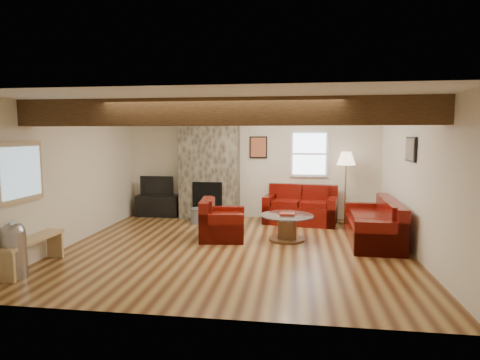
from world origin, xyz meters
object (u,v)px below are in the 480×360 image
(armchair_red, at_px, (223,219))
(tv_cabinet, at_px, (158,206))
(coffee_table, at_px, (287,228))
(television, at_px, (158,185))
(loveseat, at_px, (301,205))
(floor_lamp, at_px, (346,162))
(sofa_three, at_px, (373,221))

(armchair_red, distance_m, tv_cabinet, 2.73)
(coffee_table, height_order, television, television)
(loveseat, xyz_separation_m, floor_lamp, (0.99, 0.11, 0.96))
(loveseat, distance_m, tv_cabinet, 3.48)
(sofa_three, height_order, loveseat, loveseat)
(floor_lamp, bearing_deg, armchair_red, -145.59)
(tv_cabinet, height_order, television, television)
(tv_cabinet, bearing_deg, coffee_table, -30.57)
(sofa_three, height_order, coffee_table, sofa_three)
(armchair_red, bearing_deg, floor_lamp, -62.22)
(tv_cabinet, xyz_separation_m, floor_lamp, (4.45, -0.19, 1.12))
(tv_cabinet, distance_m, television, 0.50)
(coffee_table, relative_size, tv_cabinet, 0.96)
(loveseat, relative_size, television, 1.92)
(armchair_red, xyz_separation_m, television, (-1.96, 1.90, 0.38))
(coffee_table, bearing_deg, loveseat, 80.29)
(armchair_red, relative_size, coffee_table, 0.93)
(television, bearing_deg, armchair_red, -44.12)
(sofa_three, height_order, television, television)
(floor_lamp, bearing_deg, television, 177.56)
(armchair_red, distance_m, television, 2.75)
(armchair_red, bearing_deg, tv_cabinet, 39.26)
(loveseat, height_order, floor_lamp, floor_lamp)
(coffee_table, distance_m, floor_lamp, 2.40)
(sofa_three, bearing_deg, coffee_table, -82.60)
(loveseat, xyz_separation_m, television, (-3.46, 0.30, 0.34))
(armchair_red, height_order, floor_lamp, floor_lamp)
(armchair_red, bearing_deg, television, 39.26)
(coffee_table, bearing_deg, television, 149.43)
(armchair_red, height_order, tv_cabinet, armchair_red)
(sofa_three, relative_size, floor_lamp, 1.27)
(television, bearing_deg, loveseat, -4.95)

